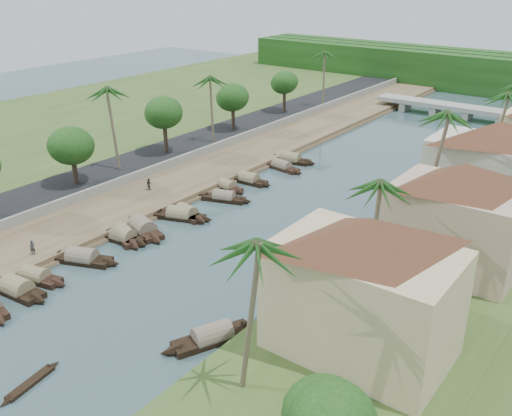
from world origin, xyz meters
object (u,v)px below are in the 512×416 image
Objects in this scene: building_near at (364,286)px; person_near at (32,248)px; sampan_1 at (17,289)px; bridge at (452,108)px.

building_near reaches higher than person_near.
sampan_1 is 5.21× the size of person_near.
building_near is (18.99, -74.00, 4.66)m from bridge.
building_near reaches higher than bridge.
sampan_1 is at bearing -80.75° from person_near.
bridge is 1.89× the size of building_near.
person_near is at bearing -99.22° from bridge.
person_near is at bearing 127.55° from sampan_1.
bridge is at bearing 104.39° from building_near.
building_near is 30.06m from sampan_1.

